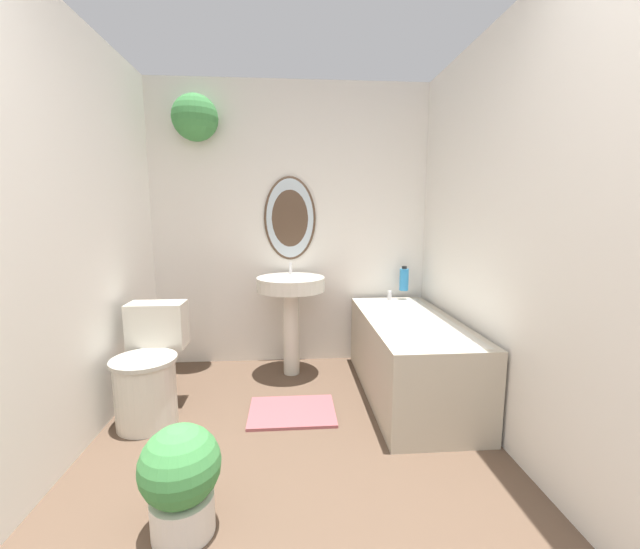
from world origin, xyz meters
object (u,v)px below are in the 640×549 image
(potted_plant, at_px, (181,477))
(pedestal_sink, at_px, (291,297))
(shampoo_bottle, at_px, (404,279))
(toilet, at_px, (149,371))
(bathtub, at_px, (410,355))

(potted_plant, bearing_deg, pedestal_sink, 74.39)
(shampoo_bottle, xyz_separation_m, potted_plant, (-1.43, -1.80, -0.50))
(toilet, relative_size, shampoo_bottle, 3.38)
(shampoo_bottle, relative_size, potted_plant, 0.45)
(toilet, height_order, shampoo_bottle, shampoo_bottle)
(bathtub, bearing_deg, pedestal_sink, 152.13)
(shampoo_bottle, bearing_deg, toilet, -156.04)
(toilet, distance_m, shampoo_bottle, 2.11)
(shampoo_bottle, distance_m, potted_plant, 2.36)
(toilet, distance_m, bathtub, 1.77)
(pedestal_sink, distance_m, bathtub, 1.02)
(toilet, bearing_deg, bathtub, 6.59)
(potted_plant, bearing_deg, bathtub, 41.88)
(bathtub, bearing_deg, shampoo_bottle, 78.49)
(pedestal_sink, distance_m, shampoo_bottle, 1.00)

